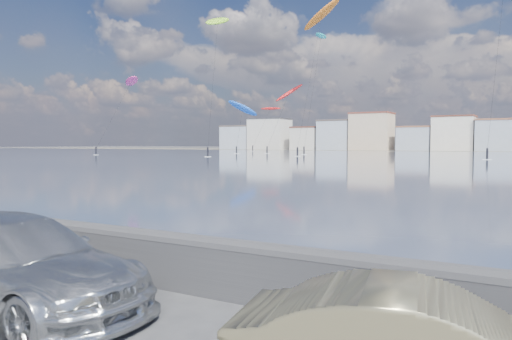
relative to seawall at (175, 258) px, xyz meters
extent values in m
plane|color=#333335|center=(0.00, -2.70, -0.58)|extent=(700.00, 700.00, 0.00)
cube|color=#3B4A68|center=(0.00, 88.80, -0.58)|extent=(500.00, 177.00, 0.00)
cube|color=#28282B|center=(0.00, 0.00, -0.13)|extent=(400.00, 0.35, 0.90)
cylinder|color=#28282B|center=(0.00, 0.00, 0.32)|extent=(400.00, 0.36, 0.36)
cube|color=#9EA8B7|center=(-112.00, 183.30, 4.42)|extent=(14.00, 11.00, 10.00)
cube|color=#4C423D|center=(-112.00, 183.30, 9.72)|extent=(14.28, 11.22, 0.60)
cube|color=beige|center=(-96.50, 183.30, 5.92)|extent=(16.00, 12.00, 13.00)
cube|color=#2D2D33|center=(-96.50, 183.30, 12.72)|extent=(16.32, 12.24, 0.60)
cube|color=beige|center=(-79.00, 183.30, 3.92)|extent=(11.00, 10.00, 9.00)
cube|color=#562D23|center=(-79.00, 183.30, 8.72)|extent=(11.22, 10.20, 0.60)
cube|color=#9EA8B7|center=(-66.00, 183.30, 5.17)|extent=(13.00, 11.00, 11.50)
cube|color=#4C423D|center=(-66.00, 183.30, 11.22)|extent=(13.26, 11.22, 0.60)
cube|color=#CCB293|center=(-51.50, 183.30, 6.42)|extent=(15.00, 12.00, 14.00)
cube|color=brown|center=(-51.50, 183.30, 13.72)|extent=(15.30, 12.24, 0.60)
cube|color=#9EA8B7|center=(-35.00, 183.30, 3.67)|extent=(12.00, 10.00, 8.50)
cube|color=brown|center=(-35.00, 183.30, 8.22)|extent=(12.24, 10.20, 0.60)
cube|color=silver|center=(-21.50, 183.30, 5.42)|extent=(14.00, 11.00, 12.00)
cube|color=#562D23|center=(-21.50, 183.30, 11.72)|extent=(14.28, 11.22, 0.60)
cube|color=#9EA8B7|center=(-6.00, 183.30, 4.67)|extent=(16.00, 13.00, 10.50)
cube|color=brown|center=(-6.00, 183.30, 10.22)|extent=(16.32, 13.26, 0.60)
imported|color=#B8BBBF|center=(-1.58, -2.20, 0.18)|extent=(5.32, 2.29, 1.53)
ellipsoid|color=#E5338C|center=(-80.87, 83.42, 17.21)|extent=(9.52, 8.51, 2.20)
cube|color=white|center=(-84.37, 75.12, -0.53)|extent=(1.40, 0.42, 0.08)
cylinder|color=black|center=(-84.37, 75.12, 0.37)|extent=(0.36, 0.36, 1.70)
sphere|color=black|center=(-84.37, 75.12, 1.27)|extent=(0.28, 0.28, 0.28)
cylinder|color=black|center=(-82.62, 79.27, 8.97)|extent=(3.54, 8.34, 16.51)
ellipsoid|color=orange|center=(-37.35, 97.62, 30.78)|extent=(9.86, 4.22, 6.81)
cube|color=white|center=(-38.03, 86.70, -0.53)|extent=(1.40, 0.42, 0.08)
cylinder|color=black|center=(-38.03, 86.70, 0.37)|extent=(0.36, 0.36, 1.70)
sphere|color=black|center=(-38.03, 86.70, 1.27)|extent=(0.28, 0.28, 0.28)
cylinder|color=black|center=(-37.69, 92.16, 15.75)|extent=(0.71, 10.95, 30.07)
ellipsoid|color=#19BFBF|center=(-44.19, 113.98, 29.80)|extent=(3.17, 7.85, 0.94)
cube|color=white|center=(-43.30, 101.65, -0.53)|extent=(1.40, 0.42, 0.08)
cylinder|color=black|center=(-43.30, 101.65, 0.37)|extent=(0.36, 0.36, 1.70)
sphere|color=black|center=(-43.30, 101.65, 1.27)|extent=(0.28, 0.28, 0.28)
cylinder|color=black|center=(-43.74, 107.82, 15.26)|extent=(0.93, 12.35, 29.09)
ellipsoid|color=red|center=(-79.84, 153.00, 14.72)|extent=(9.68, 4.61, 1.24)
cube|color=white|center=(-81.14, 142.26, -0.53)|extent=(1.40, 0.42, 0.08)
cylinder|color=black|center=(-81.14, 142.26, 0.37)|extent=(0.36, 0.36, 1.70)
sphere|color=black|center=(-81.14, 142.26, 1.27)|extent=(0.28, 0.28, 0.28)
cylinder|color=black|center=(-80.49, 147.63, 7.72)|extent=(1.33, 10.77, 14.02)
ellipsoid|color=red|center=(-55.10, 117.68, 16.10)|extent=(7.48, 8.66, 6.21)
cube|color=white|center=(-56.76, 107.95, -0.53)|extent=(1.40, 0.42, 0.08)
cylinder|color=black|center=(-56.76, 107.95, 0.37)|extent=(0.36, 0.36, 1.70)
sphere|color=black|center=(-56.76, 107.95, 1.27)|extent=(0.28, 0.28, 0.28)
cylinder|color=black|center=(-55.93, 112.81, 8.41)|extent=(1.69, 9.76, 15.40)
ellipsoid|color=#8CD826|center=(-55.45, 83.21, 28.49)|extent=(3.96, 10.26, 4.90)
cube|color=white|center=(-52.28, 74.79, -0.53)|extent=(1.40, 0.42, 0.08)
cylinder|color=black|center=(-52.28, 74.79, 0.37)|extent=(0.36, 0.36, 1.70)
sphere|color=black|center=(-52.28, 74.79, 1.27)|extent=(0.28, 0.28, 0.28)
cylinder|color=black|center=(-53.87, 79.00, 14.60)|extent=(3.21, 8.46, 27.78)
ellipsoid|color=blue|center=(-65.19, 109.55, 11.72)|extent=(7.28, 8.11, 5.56)
cube|color=white|center=(-63.18, 103.05, -0.53)|extent=(1.40, 0.42, 0.08)
cylinder|color=black|center=(-63.18, 103.05, 0.37)|extent=(0.36, 0.36, 1.70)
sphere|color=black|center=(-63.18, 103.05, 1.27)|extent=(0.28, 0.28, 0.28)
cylinder|color=black|center=(-64.18, 106.30, 6.22)|extent=(2.05, 6.53, 11.01)
cube|color=white|center=(-1.88, 83.19, -0.53)|extent=(1.40, 0.42, 0.08)
cylinder|color=black|center=(-1.88, 83.19, 0.37)|extent=(0.36, 0.36, 1.70)
sphere|color=black|center=(-1.88, 83.19, 1.27)|extent=(0.28, 0.28, 0.28)
cylinder|color=black|center=(-1.10, 86.67, 15.93)|extent=(1.60, 6.99, 30.42)
camera|label=1|loc=(5.89, -7.23, 2.15)|focal=35.00mm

